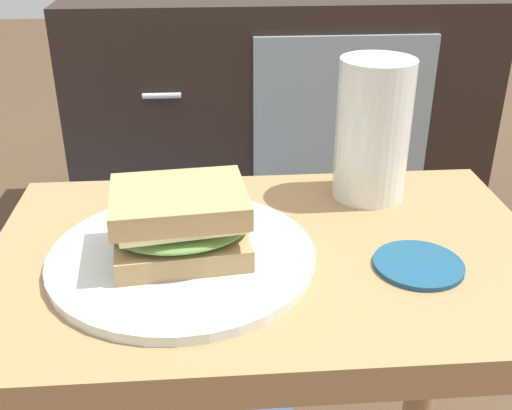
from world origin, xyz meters
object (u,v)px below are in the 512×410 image
object	(u,v)px
plate	(182,256)
sandwich_front	(180,222)
coaster	(418,265)
beer_glass	(373,132)
tv_cabinet	(276,112)

from	to	relation	value
plate	sandwich_front	xyz separation A→B (m)	(0.00, 0.00, 0.04)
sandwich_front	coaster	xyz separation A→B (m)	(0.23, -0.03, -0.04)
plate	sandwich_front	distance (m)	0.04
sandwich_front	plate	bearing A→B (deg)	-90.00
coaster	plate	bearing A→B (deg)	172.82
plate	sandwich_front	bearing A→B (deg)	90.00
plate	sandwich_front	world-z (taller)	sandwich_front
plate	beer_glass	size ratio (longest dim) A/B	1.59
tv_cabinet	plate	size ratio (longest dim) A/B	3.73
tv_cabinet	beer_glass	xyz separation A→B (m)	(0.02, -0.83, 0.25)
tv_cabinet	beer_glass	bearing A→B (deg)	-88.85
beer_glass	coaster	xyz separation A→B (m)	(0.01, -0.16, -0.08)
plate	beer_glass	distance (m)	0.26
sandwich_front	coaster	bearing A→B (deg)	-7.18
tv_cabinet	sandwich_front	bearing A→B (deg)	-101.60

